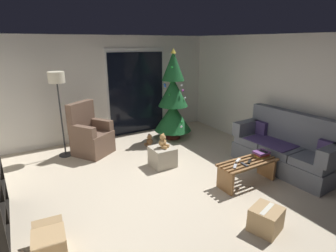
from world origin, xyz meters
TOP-DOWN VIEW (x-y plane):
  - ground_plane at (0.00, 0.00)m, footprint 7.00×7.00m
  - wall_back at (0.00, 3.06)m, footprint 5.72×0.12m
  - wall_right at (2.86, 0.00)m, footprint 0.12×6.00m
  - patio_door_frame at (0.79, 2.99)m, footprint 1.60×0.02m
  - patio_door_glass at (0.79, 2.97)m, footprint 1.50×0.02m
  - couch at (2.32, -0.46)m, footprint 0.87×1.97m
  - coffee_table at (1.26, -0.51)m, footprint 1.10×0.40m
  - remote_black at (1.25, -0.55)m, footprint 0.15×0.12m
  - remote_white at (1.12, -0.42)m, footprint 0.16×0.11m
  - remote_graphite at (1.10, -0.59)m, footprint 0.06×0.16m
  - remote_silver at (0.92, -0.56)m, footprint 0.15×0.13m
  - book_stack at (1.61, -0.49)m, footprint 0.26×0.20m
  - cell_phone at (1.62, -0.51)m, footprint 0.08×0.15m
  - christmas_tree at (1.35, 2.08)m, footprint 0.92×0.92m
  - armchair at (-0.69, 2.16)m, footprint 0.95×0.95m
  - floor_lamp at (-1.21, 2.33)m, footprint 0.32×0.32m
  - ottoman at (0.35, 0.83)m, footprint 0.44×0.44m
  - teddy_bear_honey at (0.36, 0.82)m, footprint 0.21×0.22m
  - teddy_bear_chestnut_by_tree at (0.60, 1.92)m, footprint 0.19×0.20m
  - cardboard_box_open_near_shelf at (-1.90, -0.52)m, footprint 0.39×0.56m
  - cardboard_box_taped_mid_floor at (0.58, -1.50)m, footprint 0.46×0.44m

SIDE VIEW (x-z plane):
  - ground_plane at x=0.00m, z-range 0.00..0.00m
  - teddy_bear_chestnut_by_tree at x=0.60m, z-range -0.02..0.26m
  - cardboard_box_open_near_shelf at x=-1.90m, z-range -0.02..0.29m
  - cardboard_box_taped_mid_floor at x=0.58m, z-range 0.00..0.32m
  - ottoman at x=0.35m, z-range 0.00..0.39m
  - coffee_table at x=1.26m, z-range 0.07..0.49m
  - couch at x=2.32m, z-range -0.14..0.94m
  - armchair at x=-0.69m, z-range -0.16..0.97m
  - remote_black at x=1.25m, z-range 0.42..0.44m
  - remote_white at x=1.12m, z-range 0.42..0.44m
  - remote_graphite at x=1.10m, z-range 0.42..0.44m
  - remote_silver at x=0.92m, z-range 0.42..0.44m
  - book_stack at x=1.61m, z-range 0.42..0.52m
  - teddy_bear_honey at x=0.36m, z-range 0.36..0.65m
  - cell_phone at x=1.62m, z-range 0.52..0.53m
  - christmas_tree at x=1.35m, z-range -0.13..2.07m
  - patio_door_glass at x=0.79m, z-range 0.00..2.10m
  - patio_door_frame at x=0.79m, z-range 0.00..2.20m
  - wall_back at x=0.00m, z-range 0.00..2.50m
  - wall_right at x=2.86m, z-range 0.00..2.50m
  - floor_lamp at x=-1.21m, z-range 0.61..2.40m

